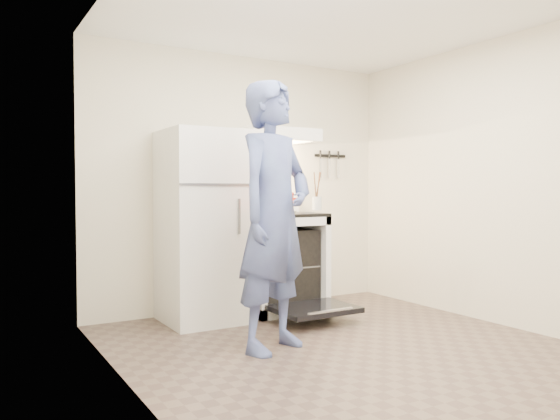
% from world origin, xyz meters
% --- Properties ---
extents(floor, '(3.60, 3.60, 0.00)m').
position_xyz_m(floor, '(0.00, 0.00, 0.00)').
color(floor, brown).
rests_on(floor, ground).
extents(back_wall, '(3.20, 0.02, 2.50)m').
position_xyz_m(back_wall, '(0.00, 1.80, 1.25)').
color(back_wall, beige).
rests_on(back_wall, ground).
extents(refrigerator, '(0.70, 0.70, 1.70)m').
position_xyz_m(refrigerator, '(-0.58, 1.45, 0.85)').
color(refrigerator, white).
rests_on(refrigerator, floor).
extents(stove_body, '(0.76, 0.65, 0.92)m').
position_xyz_m(stove_body, '(0.23, 1.48, 0.46)').
color(stove_body, white).
rests_on(stove_body, floor).
extents(cooktop, '(0.76, 0.65, 0.03)m').
position_xyz_m(cooktop, '(0.23, 1.48, 0.94)').
color(cooktop, black).
rests_on(cooktop, stove_body).
extents(backsplash, '(0.76, 0.07, 0.20)m').
position_xyz_m(backsplash, '(0.23, 1.76, 1.05)').
color(backsplash, white).
rests_on(backsplash, cooktop).
extents(oven_door, '(0.70, 0.54, 0.04)m').
position_xyz_m(oven_door, '(0.23, 0.88, 0.12)').
color(oven_door, black).
rests_on(oven_door, floor).
extents(oven_rack, '(0.60, 0.52, 0.01)m').
position_xyz_m(oven_rack, '(0.23, 1.48, 0.44)').
color(oven_rack, slate).
rests_on(oven_rack, stove_body).
extents(range_hood, '(0.76, 0.50, 0.12)m').
position_xyz_m(range_hood, '(0.23, 1.55, 1.71)').
color(range_hood, white).
rests_on(range_hood, back_wall).
extents(knife_strip, '(0.40, 0.02, 0.03)m').
position_xyz_m(knife_strip, '(1.05, 1.79, 1.55)').
color(knife_strip, black).
rests_on(knife_strip, back_wall).
extents(pizza_stone, '(0.33, 0.33, 0.02)m').
position_xyz_m(pizza_stone, '(0.25, 1.54, 0.45)').
color(pizza_stone, '#83654D').
rests_on(pizza_stone, oven_rack).
extents(tea_kettle, '(0.21, 0.18, 0.26)m').
position_xyz_m(tea_kettle, '(0.03, 1.69, 1.08)').
color(tea_kettle, silver).
rests_on(tea_kettle, cooktop).
extents(utensil_jar, '(0.11, 0.11, 0.13)m').
position_xyz_m(utensil_jar, '(0.55, 1.31, 1.05)').
color(utensil_jar, silver).
rests_on(utensil_jar, cooktop).
extents(person, '(0.85, 0.72, 1.97)m').
position_xyz_m(person, '(-0.47, 0.37, 0.99)').
color(person, navy).
rests_on(person, floor).
extents(dutch_oven, '(0.35, 0.28, 0.23)m').
position_xyz_m(dutch_oven, '(-0.23, 0.76, 1.08)').
color(dutch_oven, red).
rests_on(dutch_oven, person).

